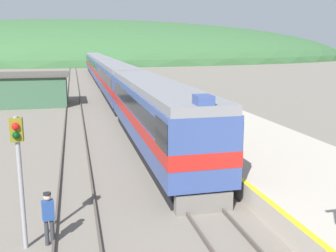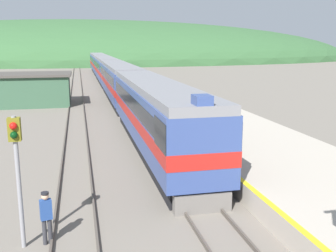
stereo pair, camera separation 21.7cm
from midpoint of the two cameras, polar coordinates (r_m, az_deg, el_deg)
track_main at (r=73.02m, az=-9.95°, el=6.80°), size 1.52×180.00×0.16m
track_siding at (r=72.88m, az=-13.71°, el=6.63°), size 1.52×180.00×0.16m
platform at (r=53.86m, az=-2.82°, el=5.59°), size 7.20×140.00×0.90m
distant_hills at (r=153.54m, az=-11.93°, el=9.28°), size 212.60×95.67×29.75m
station_shed at (r=43.59m, az=-20.29°, el=5.01°), size 9.07×6.05×3.32m
express_train_lead_car at (r=23.52m, az=-2.22°, el=1.88°), size 2.93×19.50×4.49m
carriage_second at (r=44.69m, az=-7.67°, el=6.53°), size 2.92×21.38×4.13m
carriage_third at (r=66.81m, az=-9.67°, el=8.22°), size 2.92×21.38×4.13m
carriage_fourth at (r=88.99m, az=-10.68°, el=9.06°), size 2.92×21.38×4.13m
signal_post_siding at (r=12.71m, az=-21.33°, el=-4.09°), size 0.36×0.42×4.24m
track_worker at (r=13.35m, az=-17.43°, el=-12.25°), size 0.40×0.30×1.76m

